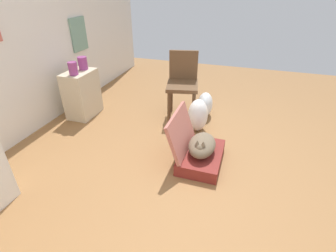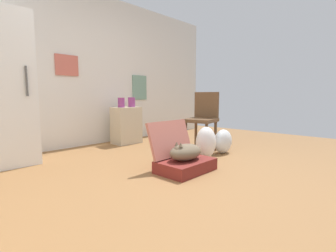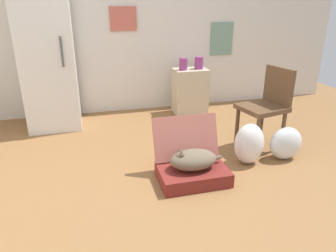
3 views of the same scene
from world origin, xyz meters
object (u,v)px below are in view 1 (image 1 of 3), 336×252
(plastic_bag_white, at_px, (198,115))
(vase_tall, at_px, (73,68))
(cat, at_px, (202,145))
(side_table, at_px, (82,94))
(vase_short, at_px, (83,63))
(chair, at_px, (183,82))
(suitcase_base, at_px, (201,157))
(plastic_bag_clear, at_px, (205,105))

(plastic_bag_white, distance_m, vase_tall, 1.74)
(cat, bearing_deg, side_table, 72.29)
(side_table, relative_size, vase_short, 3.79)
(side_table, height_order, chair, chair)
(plastic_bag_white, bearing_deg, suitcase_base, -164.13)
(cat, relative_size, plastic_bag_clear, 1.46)
(chair, bearing_deg, side_table, -175.01)
(vase_short, bearing_deg, chair, -77.14)
(vase_short, bearing_deg, cat, -111.10)
(cat, xyz_separation_m, plastic_bag_white, (0.67, 0.19, -0.01))
(suitcase_base, distance_m, plastic_bag_clear, 1.11)
(plastic_bag_clear, bearing_deg, suitcase_base, -170.79)
(cat, height_order, side_table, side_table)
(cat, relative_size, vase_tall, 3.09)
(suitcase_base, relative_size, cat, 1.23)
(chair, bearing_deg, plastic_bag_white, -61.19)
(suitcase_base, bearing_deg, vase_short, 69.06)
(plastic_bag_white, xyz_separation_m, side_table, (-0.08, 1.67, 0.11))
(cat, xyz_separation_m, side_table, (0.59, 1.86, 0.10))
(plastic_bag_white, height_order, side_table, side_table)
(cat, height_order, plastic_bag_white, plastic_bag_white)
(plastic_bag_clear, xyz_separation_m, vase_short, (-0.38, 1.68, 0.56))
(plastic_bag_white, relative_size, vase_tall, 2.58)
(suitcase_base, xyz_separation_m, side_table, (0.59, 1.86, 0.26))
(vase_tall, xyz_separation_m, vase_short, (0.24, 0.02, 0.00))
(plastic_bag_white, distance_m, side_table, 1.68)
(cat, relative_size, plastic_bag_white, 1.20)
(chair, bearing_deg, cat, -76.60)
(plastic_bag_white, height_order, vase_short, vase_short)
(plastic_bag_white, relative_size, vase_short, 2.51)
(side_table, relative_size, chair, 0.72)
(plastic_bag_clear, height_order, vase_short, vase_short)
(chair, bearing_deg, vase_tall, -170.16)
(side_table, bearing_deg, suitcase_base, -107.54)
(cat, xyz_separation_m, chair, (1.02, 0.50, 0.29))
(suitcase_base, bearing_deg, cat, 176.43)
(plastic_bag_clear, relative_size, vase_tall, 2.12)
(cat, bearing_deg, plastic_bag_clear, 9.15)
(plastic_bag_clear, relative_size, vase_short, 2.06)
(cat, height_order, plastic_bag_clear, plastic_bag_clear)
(suitcase_base, height_order, plastic_bag_white, plastic_bag_white)
(plastic_bag_clear, relative_size, side_table, 0.54)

